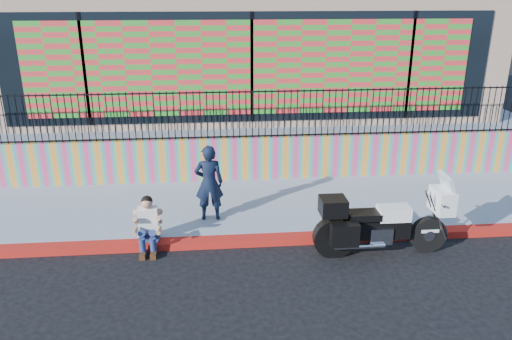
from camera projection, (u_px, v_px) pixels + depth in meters
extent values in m
plane|color=black|center=(269.00, 243.00, 9.93)|extent=(90.00, 90.00, 0.00)
cube|color=red|center=(269.00, 240.00, 9.91)|extent=(16.00, 0.30, 0.15)
cube|color=#8A94A5|center=(261.00, 206.00, 11.45)|extent=(16.00, 3.00, 0.15)
cube|color=#E63C76|center=(255.00, 158.00, 12.74)|extent=(16.00, 0.20, 1.10)
cube|color=#8A94A5|center=(242.00, 114.00, 17.53)|extent=(16.00, 10.00, 1.25)
cube|color=tan|center=(242.00, 38.00, 16.45)|extent=(14.00, 8.00, 4.00)
cube|color=black|center=(252.00, 68.00, 12.82)|extent=(12.60, 0.04, 2.80)
cube|color=#EB3436|center=(252.00, 68.00, 12.80)|extent=(11.48, 0.02, 2.40)
cylinder|color=black|center=(428.00, 235.00, 9.52)|extent=(0.71, 0.15, 0.71)
cylinder|color=black|center=(334.00, 239.00, 9.36)|extent=(0.71, 0.15, 0.71)
cube|color=black|center=(382.00, 228.00, 9.38)|extent=(1.02, 0.30, 0.37)
cube|color=silver|center=(379.00, 233.00, 9.41)|extent=(0.43, 0.37, 0.32)
cube|color=white|center=(394.00, 213.00, 9.29)|extent=(0.59, 0.34, 0.26)
cube|color=black|center=(364.00, 215.00, 9.25)|extent=(0.59, 0.37, 0.13)
cube|color=white|center=(442.00, 201.00, 9.29)|extent=(0.32, 0.56, 0.45)
cube|color=silver|center=(447.00, 183.00, 9.18)|extent=(0.20, 0.49, 0.36)
cube|color=black|center=(333.00, 206.00, 9.13)|extent=(0.47, 0.45, 0.32)
cube|color=black|center=(345.00, 235.00, 8.99)|extent=(0.52, 0.19, 0.43)
cube|color=black|center=(336.00, 220.00, 9.59)|extent=(0.52, 0.19, 0.43)
cube|color=white|center=(429.00, 229.00, 9.48)|extent=(0.34, 0.17, 0.06)
imported|color=black|center=(209.00, 183.00, 10.38)|extent=(0.60, 0.40, 1.63)
cube|color=navy|center=(150.00, 235.00, 9.75)|extent=(0.36, 0.28, 0.18)
cube|color=white|center=(148.00, 220.00, 9.59)|extent=(0.38, 0.27, 0.54)
sphere|color=tan|center=(147.00, 203.00, 9.43)|extent=(0.21, 0.21, 0.21)
cube|color=#472814|center=(143.00, 255.00, 9.39)|extent=(0.11, 0.26, 0.10)
cube|color=#472814|center=(154.00, 255.00, 9.41)|extent=(0.11, 0.26, 0.10)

